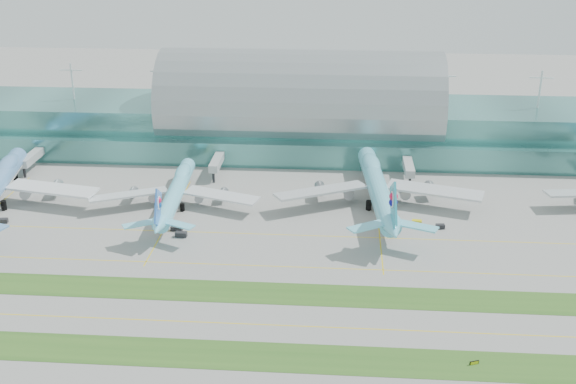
# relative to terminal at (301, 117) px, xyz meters

# --- Properties ---
(ground) EXTENTS (700.00, 700.00, 0.00)m
(ground) POSITION_rel_terminal_xyz_m (-0.01, -128.79, -14.23)
(ground) COLOR gray
(ground) RESTS_ON ground
(terminal) EXTENTS (340.00, 69.10, 36.00)m
(terminal) POSITION_rel_terminal_xyz_m (0.00, 0.00, 0.00)
(terminal) COLOR #3D7A75
(terminal) RESTS_ON ground
(grass_strip_near) EXTENTS (420.00, 12.00, 0.08)m
(grass_strip_near) POSITION_rel_terminal_xyz_m (-0.01, -156.79, -14.19)
(grass_strip_near) COLOR #2D591E
(grass_strip_near) RESTS_ON ground
(grass_strip_far) EXTENTS (420.00, 12.00, 0.08)m
(grass_strip_far) POSITION_rel_terminal_xyz_m (-0.01, -126.79, -14.19)
(grass_strip_far) COLOR #2D591E
(grass_strip_far) RESTS_ON ground
(taxiline_b) EXTENTS (420.00, 0.35, 0.01)m
(taxiline_b) POSITION_rel_terminal_xyz_m (-0.01, -142.79, -14.22)
(taxiline_b) COLOR yellow
(taxiline_b) RESTS_ON ground
(taxiline_c) EXTENTS (420.00, 0.35, 0.01)m
(taxiline_c) POSITION_rel_terminal_xyz_m (-0.01, -110.79, -14.22)
(taxiline_c) COLOR yellow
(taxiline_c) RESTS_ON ground
(taxiline_d) EXTENTS (420.00, 0.35, 0.01)m
(taxiline_d) POSITION_rel_terminal_xyz_m (-0.01, -88.79, -14.22)
(taxiline_d) COLOR yellow
(taxiline_d) RESTS_ON ground
(airliner_b) EXTENTS (60.82, 69.09, 19.01)m
(airliner_b) POSITION_rel_terminal_xyz_m (-40.23, -68.00, -8.36)
(airliner_b) COLOR #6ED8F3
(airliner_b) RESTS_ON ground
(airliner_c) EXTENTS (74.04, 84.33, 23.20)m
(airliner_c) POSITION_rel_terminal_xyz_m (30.82, -60.90, -7.07)
(airliner_c) COLOR #69CEE7
(airliner_c) RESTS_ON ground
(gse_b) EXTENTS (4.07, 2.53, 1.53)m
(gse_b) POSITION_rel_terminal_xyz_m (-95.97, -86.46, -13.46)
(gse_b) COLOR black
(gse_b) RESTS_ON ground
(gse_c) EXTENTS (3.74, 2.05, 1.67)m
(gse_c) POSITION_rel_terminal_xyz_m (-33.29, -92.81, -13.39)
(gse_c) COLOR black
(gse_c) RESTS_ON ground
(gse_d) EXTENTS (3.94, 2.07, 1.41)m
(gse_d) POSITION_rel_terminal_xyz_m (-35.77, -88.25, -13.52)
(gse_d) COLOR black
(gse_d) RESTS_ON ground
(gse_e) EXTENTS (3.37, 1.98, 1.72)m
(gse_e) POSITION_rel_terminal_xyz_m (43.64, -77.78, -13.37)
(gse_e) COLOR #CEC00C
(gse_e) RESTS_ON ground
(gse_f) EXTENTS (3.03, 1.95, 1.49)m
(gse_f) POSITION_rel_terminal_xyz_m (51.14, -80.13, -13.48)
(gse_f) COLOR black
(gse_f) RESTS_ON ground
(taxiway_sign_east) EXTENTS (2.30, 1.02, 1.00)m
(taxiway_sign_east) POSITION_rel_terminal_xyz_m (49.87, -156.26, -13.73)
(taxiway_sign_east) COLOR black
(taxiway_sign_east) RESTS_ON ground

